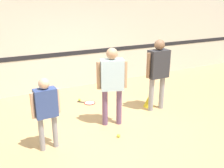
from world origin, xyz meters
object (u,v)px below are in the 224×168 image
at_px(person_instructor, 112,79).
at_px(tennis_ball_by_spare_racket, 80,100).
at_px(tennis_ball_near_instructor, 119,136).
at_px(person_student_right, 158,68).
at_px(training_cone, 149,101).
at_px(person_student_left, 46,107).
at_px(racket_spare_on_floor, 89,103).

relative_size(person_instructor, tennis_ball_by_spare_racket, 24.40).
height_order(person_instructor, tennis_ball_near_instructor, person_instructor).
height_order(person_instructor, person_student_right, person_student_right).
distance_m(tennis_ball_by_spare_racket, training_cone, 1.77).
bearing_deg(tennis_ball_near_instructor, tennis_ball_by_spare_racket, 90.71).
xyz_separation_m(person_instructor, person_student_left, (-1.39, -0.30, -0.20)).
bearing_deg(person_student_left, racket_spare_on_floor, 46.51).
height_order(person_instructor, racket_spare_on_floor, person_instructor).
bearing_deg(racket_spare_on_floor, person_instructor, 129.15).
xyz_separation_m(person_student_right, racket_spare_on_floor, (-1.27, 1.08, -1.02)).
xyz_separation_m(racket_spare_on_floor, tennis_ball_by_spare_racket, (-0.17, 0.23, 0.02)).
bearing_deg(tennis_ball_near_instructor, person_instructor, 75.48).
xyz_separation_m(person_student_left, tennis_ball_near_instructor, (1.25, -0.24, -0.76)).
bearing_deg(tennis_ball_by_spare_racket, person_student_right, -42.30).
relative_size(person_student_left, tennis_ball_by_spare_racket, 19.50).
distance_m(person_student_left, person_student_right, 2.72).
xyz_separation_m(person_student_left, person_student_right, (2.67, 0.48, 0.23)).
relative_size(person_student_left, racket_spare_on_floor, 2.80).
xyz_separation_m(person_instructor, person_student_right, (1.27, 0.18, 0.03)).
xyz_separation_m(person_student_right, tennis_ball_by_spare_racket, (-1.44, 1.31, -0.99)).
distance_m(person_student_right, training_cone, 0.90).
bearing_deg(training_cone, person_instructor, -162.14).
height_order(tennis_ball_near_instructor, tennis_ball_by_spare_racket, same).
bearing_deg(tennis_ball_by_spare_racket, person_instructor, -83.73).
height_order(person_student_right, training_cone, person_student_right).
bearing_deg(person_student_right, tennis_ball_by_spare_racket, -42.45).
bearing_deg(person_student_right, tennis_ball_near_instructor, 26.88).
distance_m(racket_spare_on_floor, tennis_ball_near_instructor, 1.80).
relative_size(person_instructor, racket_spare_on_floor, 3.51).
relative_size(person_instructor, training_cone, 5.43).
bearing_deg(tennis_ball_near_instructor, training_cone, 34.37).
distance_m(person_instructor, tennis_ball_near_instructor, 1.11).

